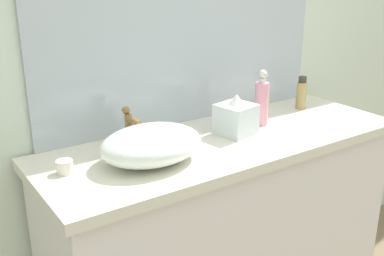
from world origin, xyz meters
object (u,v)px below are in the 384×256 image
Objects in this scene: sink_basin at (152,144)px; tissue_box at (236,117)px; lotion_bottle at (301,94)px; candle_jar at (65,167)px; soap_dispenser at (262,101)px.

tissue_box is (0.39, 0.05, 0.01)m from sink_basin.
tissue_box is at bearing 7.23° from sink_basin.
lotion_bottle is at bearing 9.59° from sink_basin.
lotion_bottle is at bearing 11.63° from tissue_box.
lotion_bottle is 1.11m from candle_jar.
soap_dispenser is at bearing -168.03° from lotion_bottle.
candle_jar is (-1.11, -0.07, -0.05)m from lotion_bottle.
sink_basin is 6.72× the size of candle_jar.
sink_basin is 0.85m from lotion_bottle.
tissue_box reaches higher than candle_jar.
sink_basin reaches higher than candle_jar.
lotion_bottle is (0.84, 0.14, 0.01)m from sink_basin.
candle_jar is at bearing 177.90° from tissue_box.
lotion_bottle reaches higher than candle_jar.
lotion_bottle is at bearing 3.52° from candle_jar.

